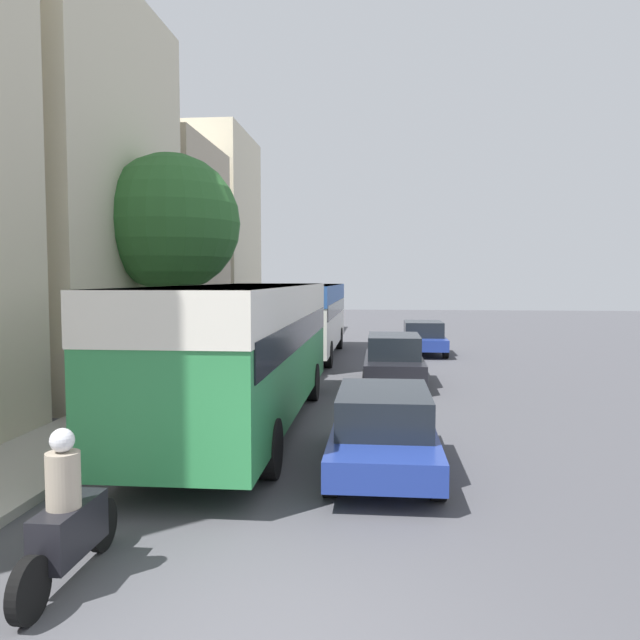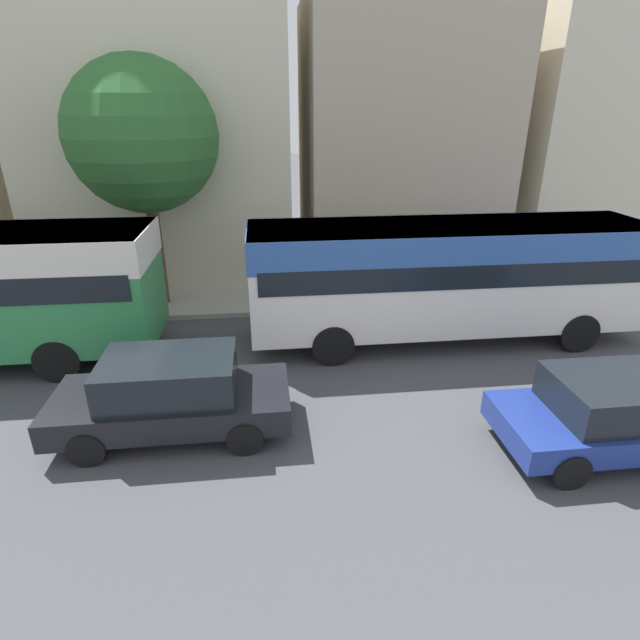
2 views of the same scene
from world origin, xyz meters
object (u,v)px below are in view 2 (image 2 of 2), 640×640
object	(u,v)px
car_far_curb	(172,394)
pedestrian_near_curb	(0,275)
bus_following	(448,266)
car_crossing	(613,413)

from	to	relation	value
car_far_curb	pedestrian_near_curb	bearing A→B (deg)	-139.71
bus_following	pedestrian_near_curb	distance (m)	13.23
pedestrian_near_curb	car_crossing	bearing A→B (deg)	57.88
pedestrian_near_curb	car_far_curb	bearing A→B (deg)	40.29
pedestrian_near_curb	bus_following	bearing A→B (deg)	73.06
car_crossing	car_far_curb	world-z (taller)	car_far_curb
bus_following	pedestrian_near_curb	xyz separation A→B (m)	(-3.84, -12.62, -0.99)
bus_following	car_crossing	xyz separation A→B (m)	(4.91, 1.33, -1.22)
car_crossing	pedestrian_near_curb	size ratio (longest dim) A/B	2.44
car_crossing	bus_following	bearing A→B (deg)	-164.88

